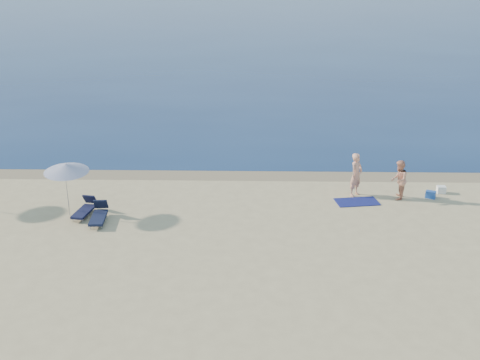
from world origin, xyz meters
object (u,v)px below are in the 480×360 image
Objects in this scene: person_left at (356,175)px; blue_cooler at (431,195)px; person_right at (399,180)px; umbrella_near at (66,168)px.

person_left is 3.42m from blue_cooler.
umbrella_near is (-13.95, -2.10, 1.17)m from person_right.
person_right is at bearing -59.34° from person_left.
person_left is at bearing -84.46° from person_right.
person_left is 1.11× the size of person_right.
person_left is 1.86m from person_right.
umbrella_near reaches higher than blue_cooler.
person_left is 0.83× the size of umbrella_near.
blue_cooler is at bearing 111.53° from person_right.
person_left is 4.54× the size of blue_cooler.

